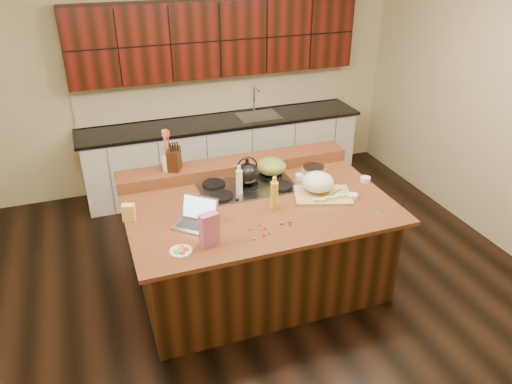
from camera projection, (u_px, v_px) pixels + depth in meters
name	position (u px, v px, depth m)	size (l,w,h in m)	color
room	(258.00, 159.00, 4.38)	(5.52, 5.02, 2.72)	black
island	(258.00, 243.00, 4.80)	(2.40, 1.60, 0.92)	black
back_ledge	(235.00, 166.00, 5.14)	(2.40, 0.30, 0.12)	black
cooktop	(247.00, 186.00, 4.83)	(0.92, 0.52, 0.05)	gray
back_counter	(221.00, 116.00, 6.49)	(3.70, 0.66, 2.40)	silver
kettle	(247.00, 174.00, 4.76)	(0.23, 0.23, 0.21)	black
green_bowl	(271.00, 166.00, 4.97)	(0.29, 0.29, 0.16)	olive
laptop	(197.00, 218.00, 4.22)	(0.42, 0.42, 0.23)	#B7B7BC
oil_bottle	(274.00, 196.00, 4.40)	(0.07, 0.07, 0.27)	gold
vinegar_bottle	(239.00, 183.00, 4.66)	(0.06, 0.06, 0.25)	silver
wooden_tray	(319.00, 185.00, 4.68)	(0.61, 0.52, 0.21)	tan
ramekin_a	(365.00, 179.00, 4.95)	(0.10, 0.10, 0.04)	white
ramekin_b	(352.00, 196.00, 4.63)	(0.10, 0.10, 0.04)	white
ramekin_c	(300.00, 177.00, 5.00)	(0.10, 0.10, 0.04)	white
strainer_bowl	(313.00, 172.00, 5.03)	(0.24, 0.24, 0.09)	#996B3F
kitchen_timer	(380.00, 208.00, 4.42)	(0.08, 0.08, 0.07)	silver
pink_bag	(209.00, 229.00, 3.91)	(0.15, 0.08, 0.28)	#C05A79
candy_plate	(181.00, 251.00, 3.88)	(0.18, 0.18, 0.01)	white
package_box	(129.00, 212.00, 4.27)	(0.11, 0.07, 0.15)	#E9BB52
utensil_crock	(169.00, 164.00, 4.87)	(0.12, 0.12, 0.14)	white
knife_block	(174.00, 159.00, 4.87)	(0.11, 0.18, 0.22)	black
gumdrop_0	(264.00, 235.00, 4.08)	(0.02, 0.02, 0.02)	red
gumdrop_1	(269.00, 233.00, 4.10)	(0.02, 0.02, 0.02)	#198C26
gumdrop_2	(290.00, 222.00, 4.26)	(0.02, 0.02, 0.02)	red
gumdrop_3	(281.00, 223.00, 4.24)	(0.02, 0.02, 0.02)	#198C26
gumdrop_4	(289.00, 221.00, 4.27)	(0.02, 0.02, 0.02)	red
gumdrop_5	(289.00, 222.00, 4.26)	(0.02, 0.02, 0.02)	#198C26
gumdrop_6	(290.00, 225.00, 4.22)	(0.02, 0.02, 0.02)	red
gumdrop_7	(283.00, 223.00, 4.24)	(0.02, 0.02, 0.02)	#198C26
gumdrop_8	(264.00, 228.00, 4.17)	(0.02, 0.02, 0.02)	red
gumdrop_9	(260.00, 225.00, 4.22)	(0.02, 0.02, 0.02)	#198C26
gumdrop_10	(250.00, 230.00, 4.15)	(0.02, 0.02, 0.02)	red
gumdrop_11	(254.00, 239.00, 4.03)	(0.02, 0.02, 0.02)	#198C26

